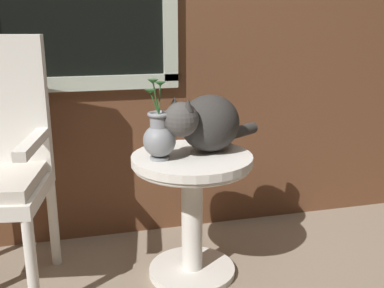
{
  "coord_description": "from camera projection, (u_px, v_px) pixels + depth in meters",
  "views": [
    {
      "loc": [
        -0.39,
        -1.58,
        1.13
      ],
      "look_at": [
        0.07,
        0.2,
        0.62
      ],
      "focal_mm": 42.08,
      "sensor_mm": 36.0,
      "label": 1
    }
  ],
  "objects": [
    {
      "name": "pewter_vase_with_ivy",
      "position": [
        159.0,
        136.0,
        1.84
      ],
      "size": [
        0.14,
        0.14,
        0.34
      ],
      "color": "gray",
      "rests_on": "wicker_side_table"
    },
    {
      "name": "cat",
      "position": [
        207.0,
        123.0,
        1.94
      ],
      "size": [
        0.51,
        0.36,
        0.26
      ],
      "color": "#33302D",
      "rests_on": "wicker_side_table"
    },
    {
      "name": "wicker_side_table",
      "position": [
        192.0,
        193.0,
        1.97
      ],
      "size": [
        0.52,
        0.52,
        0.57
      ],
      "color": "silver",
      "rests_on": "ground_plane"
    }
  ]
}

